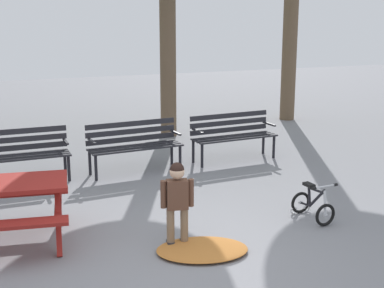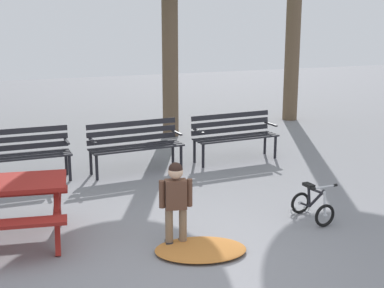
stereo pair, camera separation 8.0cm
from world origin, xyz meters
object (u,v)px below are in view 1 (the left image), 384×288
at_px(kids_bicycle, 312,205).
at_px(park_bench_far_left, 18,151).
at_px(child_standing, 177,198).
at_px(park_bench_left, 134,142).
at_px(park_bench_right, 232,133).

bearing_deg(kids_bicycle, park_bench_far_left, 137.57).
relative_size(child_standing, kids_bicycle, 1.76).
bearing_deg(park_bench_left, park_bench_right, 2.16).
bearing_deg(child_standing, park_bench_left, 82.92).
height_order(park_bench_far_left, park_bench_left, same).
relative_size(park_bench_right, kids_bicycle, 2.81).
height_order(park_bench_left, child_standing, child_standing).
height_order(park_bench_far_left, park_bench_right, same).
distance_m(park_bench_far_left, park_bench_left, 1.90).
height_order(park_bench_far_left, child_standing, child_standing).
bearing_deg(park_bench_far_left, child_standing, -65.54).
xyz_separation_m(park_bench_left, child_standing, (-0.40, -3.21, 0.08)).
xyz_separation_m(child_standing, kids_bicycle, (1.95, 0.14, -0.39)).
distance_m(park_bench_left, park_bench_right, 1.90).
bearing_deg(kids_bicycle, park_bench_left, 116.79).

